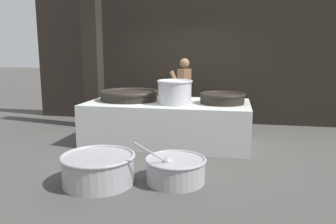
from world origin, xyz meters
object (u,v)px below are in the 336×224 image
object	(u,v)px
stock_pot	(175,92)
prep_bowl_vegetables	(175,169)
prep_bowl_meat	(98,168)
cook	(184,92)
giant_wok_near	(129,95)
giant_wok_far	(222,98)

from	to	relation	value
stock_pot	prep_bowl_vegetables	world-z (taller)	stock_pot
prep_bowl_vegetables	prep_bowl_meat	size ratio (longest dim) A/B	0.94
prep_bowl_vegetables	cook	bearing A→B (deg)	96.61
giant_wok_near	stock_pot	bearing A→B (deg)	-19.04
giant_wok_near	cook	bearing A→B (deg)	45.43
giant_wok_near	cook	distance (m)	1.37
giant_wok_far	stock_pot	world-z (taller)	stock_pot
prep_bowl_vegetables	giant_wok_near	bearing A→B (deg)	122.32
stock_pot	prep_bowl_vegetables	bearing A→B (deg)	-79.40
cook	prep_bowl_meat	size ratio (longest dim) A/B	1.63
cook	prep_bowl_meat	bearing A→B (deg)	90.81
giant_wok_far	stock_pot	distance (m)	0.90
giant_wok_far	prep_bowl_meat	world-z (taller)	giant_wok_far
stock_pot	cook	bearing A→B (deg)	91.26
cook	prep_bowl_vegetables	bearing A→B (deg)	108.54
giant_wok_near	prep_bowl_vegetables	distance (m)	2.56
giant_wok_far	cook	bearing A→B (deg)	129.86
cook	prep_bowl_vegetables	xyz separation A→B (m)	(0.35, -3.05, -0.69)
giant_wok_far	prep_bowl_meat	bearing A→B (deg)	-124.30
stock_pot	prep_bowl_meat	size ratio (longest dim) A/B	0.66
cook	prep_bowl_meat	world-z (taller)	cook
giant_wok_far	prep_bowl_vegetables	xyz separation A→B (m)	(-0.53, -1.99, -0.72)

